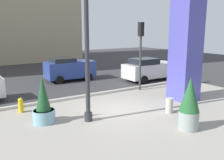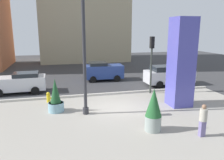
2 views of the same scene
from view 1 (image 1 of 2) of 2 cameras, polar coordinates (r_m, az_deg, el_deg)
ground_plane at (r=16.27m, az=-6.40°, el=-3.02°), size 60.00×60.00×0.00m
plaza_pavement at (r=11.46m, az=7.31°, el=-9.43°), size 18.00×10.00×0.02m
curb_strip at (r=15.49m, az=-4.95°, el=-3.44°), size 18.00×0.24×0.16m
lamp_post at (r=10.76m, az=-5.77°, el=8.44°), size 0.44×0.44×7.19m
art_pillar_blue at (r=14.90m, az=16.49°, el=6.61°), size 1.38×1.38×5.83m
potted_plant_curbside at (r=11.37m, az=-15.44°, el=-5.40°), size 0.98×0.98×2.11m
potted_plant_mid_plaza at (r=10.64m, az=17.29°, el=-5.26°), size 0.83×0.83×2.22m
fire_hydrant at (r=13.24m, az=-20.12°, el=-5.45°), size 0.36×0.26×0.75m
concrete_bollard at (r=12.69m, az=12.98°, el=-5.73°), size 0.36×0.36×0.75m
traffic_light_far_side at (r=16.68m, az=6.56°, el=7.98°), size 0.28×0.42×4.52m
car_intersection at (r=20.33m, az=8.50°, el=2.48°), size 4.48×2.06×1.81m
car_curb_east at (r=20.28m, az=-9.75°, el=2.55°), size 3.90×2.15×1.85m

